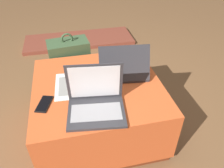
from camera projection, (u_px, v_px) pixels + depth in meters
name	position (u px, v px, depth m)	size (l,w,h in m)	color
ground_plane	(100.00, 127.00, 1.72)	(14.00, 14.00, 0.00)	brown
ottoman	(98.00, 107.00, 1.59)	(0.85, 0.82, 0.42)	maroon
laptop_near	(96.00, 102.00, 1.24)	(0.35, 0.30, 0.27)	#333338
laptop_far	(123.00, 70.00, 1.51)	(0.36, 0.28, 0.24)	#333338
cell_phone	(44.00, 104.00, 1.30)	(0.11, 0.16, 0.01)	black
backpack	(71.00, 67.00, 1.98)	(0.36, 0.28, 0.57)	#385133
paper_sheet	(71.00, 85.00, 1.45)	(0.23, 0.31, 0.00)	silver
fireplace_hearth	(79.00, 40.00, 2.90)	(1.40, 0.50, 0.04)	brown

